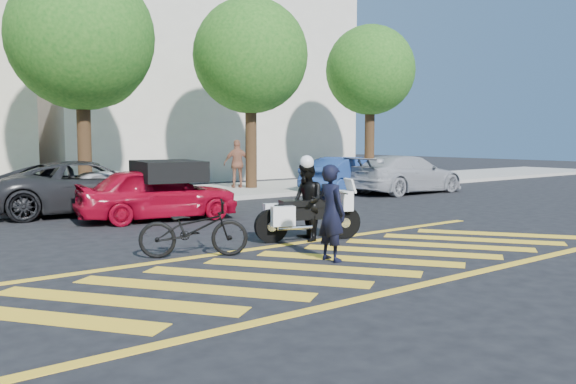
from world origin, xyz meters
TOP-DOWN VIEW (x-y plane):
  - ground at (0.00, 0.00)m, footprint 90.00×90.00m
  - sidewalk at (0.00, 12.00)m, footprint 60.00×5.00m
  - crosswalk at (-0.04, 0.00)m, footprint 12.33×4.00m
  - building_right at (9.00, 21.00)m, footprint 16.00×8.00m
  - tree_center at (0.13, 12.06)m, footprint 4.60×4.60m
  - tree_right at (6.63, 12.06)m, footprint 4.40×4.40m
  - tree_far_right at (13.13, 12.06)m, footprint 4.00×4.00m
  - officer_bike at (0.05, 0.20)m, footprint 0.41×0.61m
  - bicycle at (-1.66, 1.95)m, footprint 2.01×1.48m
  - police_motorcycle at (1.01, 2.01)m, footprint 2.21×1.13m
  - officer_moto at (0.99, 2.00)m, footprint 0.84×0.95m
  - red_convertible at (-0.03, 6.72)m, footprint 4.27×2.34m
  - parked_mid_left at (-0.90, 9.20)m, footprint 5.55×3.12m
  - parked_mid_right at (-0.10, 9.08)m, footprint 3.84×1.97m
  - parked_right at (9.05, 9.20)m, footprint 4.30×1.97m
  - parked_far_right at (10.70, 7.80)m, footprint 4.94×2.02m
  - pedestrian_right at (6.06, 12.29)m, footprint 1.18×0.83m

SIDE VIEW (x-z plane):
  - ground at x=0.00m, z-range 0.00..0.00m
  - crosswalk at x=-0.04m, z-range 0.00..0.01m
  - sidewalk at x=0.00m, z-range 0.00..0.15m
  - bicycle at x=-1.66m, z-range 0.00..1.01m
  - police_motorcycle at x=1.01m, z-range 0.04..1.05m
  - parked_mid_right at x=-0.10m, z-range 0.00..1.25m
  - parked_right at x=9.05m, z-range 0.00..1.37m
  - red_convertible at x=-0.03m, z-range 0.00..1.38m
  - parked_far_right at x=10.70m, z-range 0.00..1.43m
  - parked_mid_left at x=-0.90m, z-range 0.00..1.46m
  - officer_moto at x=0.99m, z-range 0.00..1.62m
  - officer_bike at x=0.05m, z-range 0.00..1.66m
  - pedestrian_right at x=6.06m, z-range 0.15..2.01m
  - tree_far_right at x=13.13m, z-range 1.39..8.49m
  - tree_right at x=6.63m, z-range 1.34..8.75m
  - tree_center at x=0.13m, z-range 1.31..8.88m
  - building_right at x=9.00m, z-range 0.00..11.00m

